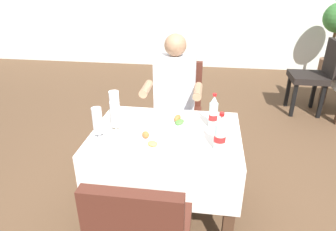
% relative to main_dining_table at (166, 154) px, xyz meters
% --- Properties ---
extents(ground_plane, '(11.00, 11.00, 0.00)m').
position_rel_main_dining_table_xyz_m(ground_plane, '(-0.06, 0.06, -0.54)').
color(ground_plane, brown).
extents(main_dining_table, '(1.02, 0.77, 0.72)m').
position_rel_main_dining_table_xyz_m(main_dining_table, '(0.00, 0.00, 0.00)').
color(main_dining_table, white).
rests_on(main_dining_table, ground).
extents(chair_far_diner_seat, '(0.44, 0.50, 0.97)m').
position_rel_main_dining_table_xyz_m(chair_far_diner_seat, '(0.00, 0.78, 0.01)').
color(chair_far_diner_seat, '#4C2319').
rests_on(chair_far_diner_seat, ground).
extents(seated_diner_far, '(0.50, 0.46, 1.26)m').
position_rel_main_dining_table_xyz_m(seated_diner_far, '(-0.02, 0.67, 0.17)').
color(seated_diner_far, '#282D42').
rests_on(seated_diner_far, ground).
extents(plate_near_camera, '(0.24, 0.24, 0.06)m').
position_rel_main_dining_table_xyz_m(plate_near_camera, '(-0.08, -0.17, 0.19)').
color(plate_near_camera, white).
rests_on(plate_near_camera, main_dining_table).
extents(plate_far_diner, '(0.24, 0.24, 0.06)m').
position_rel_main_dining_table_xyz_m(plate_far_diner, '(0.05, 0.15, 0.19)').
color(plate_far_diner, white).
rests_on(plate_far_diner, main_dining_table).
extents(beer_glass_left, '(0.07, 0.07, 0.21)m').
position_rel_main_dining_table_xyz_m(beer_glass_left, '(-0.35, -0.02, 0.29)').
color(beer_glass_left, white).
rests_on(beer_glass_left, main_dining_table).
extents(beer_glass_middle, '(0.07, 0.07, 0.23)m').
position_rel_main_dining_table_xyz_m(beer_glass_middle, '(-0.40, 0.13, 0.30)').
color(beer_glass_middle, white).
rests_on(beer_glass_middle, main_dining_table).
extents(beer_glass_right, '(0.07, 0.07, 0.21)m').
position_rel_main_dining_table_xyz_m(beer_glass_right, '(-0.44, -0.13, 0.29)').
color(beer_glass_right, white).
rests_on(beer_glass_right, main_dining_table).
extents(cola_bottle_primary, '(0.07, 0.07, 0.25)m').
position_rel_main_dining_table_xyz_m(cola_bottle_primary, '(0.36, -0.18, 0.29)').
color(cola_bottle_primary, silver).
rests_on(cola_bottle_primary, main_dining_table).
extents(cola_bottle_secondary, '(0.06, 0.06, 0.26)m').
position_rel_main_dining_table_xyz_m(cola_bottle_secondary, '(0.32, 0.11, 0.29)').
color(cola_bottle_secondary, silver).
rests_on(cola_bottle_secondary, main_dining_table).
extents(background_chair_left, '(0.50, 0.44, 0.97)m').
position_rel_main_dining_table_xyz_m(background_chair_left, '(1.64, 2.13, 0.01)').
color(background_chair_left, black).
rests_on(background_chair_left, ground).
extents(potted_plant_corner, '(0.48, 0.48, 1.29)m').
position_rel_main_dining_table_xyz_m(potted_plant_corner, '(2.32, 3.62, 0.32)').
color(potted_plant_corner, brown).
rests_on(potted_plant_corner, ground).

